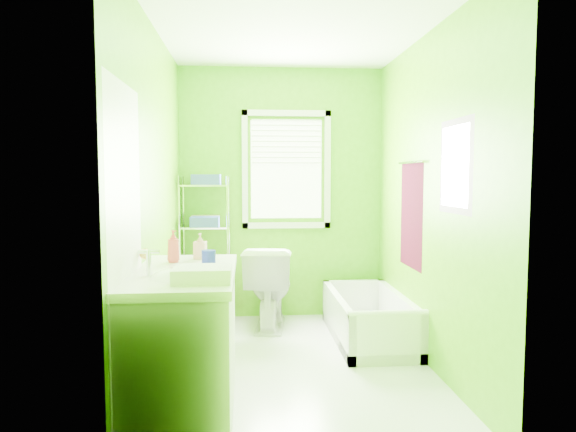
{
  "coord_description": "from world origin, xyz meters",
  "views": [
    {
      "loc": [
        -0.37,
        -3.91,
        1.49
      ],
      "look_at": [
        -0.03,
        0.25,
        1.16
      ],
      "focal_mm": 32.0,
      "sensor_mm": 36.0,
      "label": 1
    }
  ],
  "objects": [
    {
      "name": "ground",
      "position": [
        0.0,
        0.0,
        0.0
      ],
      "size": [
        2.9,
        2.9,
        0.0
      ],
      "primitive_type": "plane",
      "color": "silver",
      "rests_on": "ground"
    },
    {
      "name": "room_envelope",
      "position": [
        0.0,
        0.0,
        1.55
      ],
      "size": [
        2.14,
        2.94,
        2.62
      ],
      "color": "#4DA207",
      "rests_on": "ground"
    },
    {
      "name": "window",
      "position": [
        0.05,
        1.42,
        1.61
      ],
      "size": [
        0.92,
        0.05,
        1.22
      ],
      "color": "white",
      "rests_on": "ground"
    },
    {
      "name": "door",
      "position": [
        -1.04,
        -1.0,
        1.0
      ],
      "size": [
        0.09,
        0.8,
        2.0
      ],
      "color": "white",
      "rests_on": "ground"
    },
    {
      "name": "right_wall_decor",
      "position": [
        1.04,
        -0.02,
        1.32
      ],
      "size": [
        0.04,
        1.48,
        1.17
      ],
      "color": "#400719",
      "rests_on": "ground"
    },
    {
      "name": "bathtub",
      "position": [
        0.73,
        0.56,
        0.14
      ],
      "size": [
        0.63,
        1.36,
        0.44
      ],
      "color": "white",
      "rests_on": "ground"
    },
    {
      "name": "toilet",
      "position": [
        -0.15,
        1.06,
        0.41
      ],
      "size": [
        0.55,
        0.85,
        0.81
      ],
      "primitive_type": "imported",
      "rotation": [
        0.0,
        0.0,
        3.01
      ],
      "color": "white",
      "rests_on": "ground"
    },
    {
      "name": "vanity",
      "position": [
        -0.75,
        -0.79,
        0.49
      ],
      "size": [
        0.62,
        1.22,
        1.13
      ],
      "color": "silver",
      "rests_on": "ground"
    },
    {
      "name": "wire_shelf_unit",
      "position": [
        -0.76,
        1.28,
        0.91
      ],
      "size": [
        0.51,
        0.41,
        1.5
      ],
      "color": "silver",
      "rests_on": "ground"
    }
  ]
}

